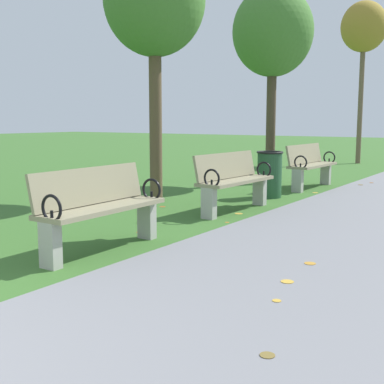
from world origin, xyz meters
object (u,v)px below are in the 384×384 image
at_px(park_bench_3, 233,180).
at_px(trash_bin, 269,174).
at_px(tree_2, 154,2).
at_px(tree_3, 273,33).
at_px(tree_4, 364,29).
at_px(park_bench_4, 310,165).
at_px(park_bench_2, 100,207).

relative_size(park_bench_3, trash_bin, 1.93).
bearing_deg(trash_bin, park_bench_3, -84.72).
relative_size(tree_2, trash_bin, 5.20).
distance_m(tree_3, tree_4, 6.39).
relative_size(tree_2, tree_3, 1.04).
bearing_deg(park_bench_4, park_bench_2, -90.00).
distance_m(park_bench_3, park_bench_4, 3.23).
relative_size(park_bench_3, tree_3, 0.38).
height_order(park_bench_2, park_bench_4, same).
bearing_deg(park_bench_2, tree_2, 118.31).
distance_m(park_bench_2, tree_2, 4.62).
xyz_separation_m(park_bench_4, tree_2, (-1.71, -2.97, 2.89)).
relative_size(park_bench_4, tree_4, 0.32).
height_order(park_bench_4, tree_4, tree_4).
bearing_deg(park_bench_3, trash_bin, 95.28).
height_order(tree_3, trash_bin, tree_3).
xyz_separation_m(park_bench_3, tree_3, (-1.03, 3.47, 2.74)).
relative_size(tree_3, tree_4, 0.84).
bearing_deg(tree_4, park_bench_2, -85.92).
distance_m(park_bench_4, tree_4, 7.59).
bearing_deg(park_bench_4, tree_3, 166.59).
xyz_separation_m(park_bench_3, tree_4, (-0.91, 9.79, 3.71)).
relative_size(park_bench_3, tree_4, 0.32).
bearing_deg(tree_3, tree_2, -101.98).
height_order(park_bench_2, park_bench_3, same).
height_order(tree_2, trash_bin, tree_2).
bearing_deg(tree_3, park_bench_2, -80.86).
bearing_deg(park_bench_2, tree_4, 94.08).
bearing_deg(trash_bin, park_bench_4, 84.84).
distance_m(park_bench_4, trash_bin, 1.64).
bearing_deg(tree_2, tree_4, 85.18).
xyz_separation_m(tree_3, trash_bin, (0.88, -1.88, -2.80)).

